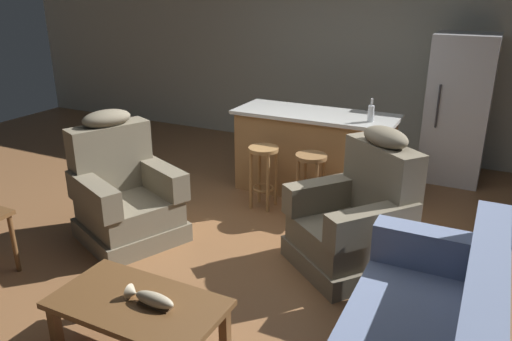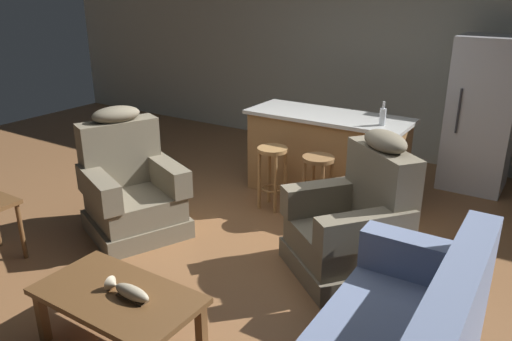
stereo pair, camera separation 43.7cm
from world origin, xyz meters
name	(u,v)px [view 2 (the right image)]	position (x,y,z in m)	size (l,w,h in m)	color
ground_plane	(262,242)	(0.00, 0.00, 0.00)	(12.00, 12.00, 0.00)	brown
back_wall	(386,62)	(0.00, 3.12, 1.30)	(12.00, 0.05, 2.60)	#B2B2A3
coffee_table	(118,301)	(-0.01, -1.74, 0.36)	(1.10, 0.60, 0.42)	brown
fish_figurine	(128,291)	(0.08, -1.72, 0.46)	(0.34, 0.10, 0.10)	#4C3823
recliner_near_lamp	(131,190)	(-1.21, -0.47, 0.42)	(1.10, 1.10, 1.20)	#756B56
recliner_near_island	(355,224)	(0.90, 0.01, 0.42)	(1.18, 1.18, 1.20)	#756B56
kitchen_island	(326,155)	(0.00, 1.35, 0.48)	(1.80, 0.70, 0.95)	#9E7042
bar_stool_left	(272,166)	(-0.33, 0.72, 0.47)	(0.32, 0.32, 0.68)	#A87A47
bar_stool_right	(318,176)	(0.21, 0.72, 0.47)	(0.32, 0.32, 0.68)	olive
refrigerator	(482,115)	(1.37, 2.55, 0.88)	(0.70, 0.69, 1.76)	#B7B7BC
bottle_tall_green	(383,116)	(0.64, 1.24, 1.04)	(0.06, 0.06, 0.24)	silver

